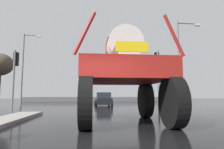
{
  "coord_description": "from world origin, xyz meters",
  "views": [
    {
      "loc": [
        -0.25,
        -4.6,
        1.13
      ],
      "look_at": [
        0.75,
        4.98,
        2.19
      ],
      "focal_mm": 31.25,
      "sensor_mm": 36.0,
      "label": 1
    }
  ],
  "objects": [
    {
      "name": "traffic_signal_near_left",
      "position": [
        -4.95,
        7.82,
        2.86
      ],
      "size": [
        0.24,
        0.55,
        3.92
      ],
      "color": "slate",
      "rests_on": "ground"
    },
    {
      "name": "streetlight_far_left",
      "position": [
        -8.57,
        20.05,
        4.91
      ],
      "size": [
        2.12,
        0.24,
        8.85
      ],
      "color": "slate",
      "rests_on": "ground"
    },
    {
      "name": "ground_plane",
      "position": [
        0.0,
        18.0,
        0.0
      ],
      "size": [
        120.0,
        120.0,
        0.0
      ],
      "primitive_type": "plane",
      "color": "black"
    },
    {
      "name": "roadside_barrier",
      "position": [
        0.0,
        35.15,
        0.45
      ],
      "size": [
        27.97,
        0.24,
        0.9
      ],
      "primitive_type": "cube",
      "color": "#59595B",
      "rests_on": "ground"
    },
    {
      "name": "oversize_sprayer",
      "position": [
        1.09,
        3.84,
        2.02
      ],
      "size": [
        3.95,
        5.49,
        4.05
      ],
      "rotation": [
        0.0,
        0.0,
        1.56
      ],
      "color": "black",
      "rests_on": "ground"
    },
    {
      "name": "bare_tree_left",
      "position": [
        -10.1,
        17.17,
        4.4
      ],
      "size": [
        2.81,
        2.81,
        5.69
      ],
      "color": "#473828",
      "rests_on": "ground"
    },
    {
      "name": "streetlight_near_right",
      "position": [
        7.23,
        10.96,
        4.25
      ],
      "size": [
        2.18,
        0.24,
        7.54
      ],
      "color": "slate",
      "rests_on": "ground"
    },
    {
      "name": "traffic_signal_near_right",
      "position": [
        4.07,
        7.81,
        3.01
      ],
      "size": [
        0.24,
        0.55,
        4.13
      ],
      "color": "slate",
      "rests_on": "ground"
    },
    {
      "name": "sedan_ahead",
      "position": [
        1.1,
        18.05,
        0.71
      ],
      "size": [
        1.97,
        4.15,
        1.52
      ],
      "rotation": [
        0.0,
        0.0,
        1.6
      ],
      "color": "black",
      "rests_on": "ground"
    }
  ]
}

